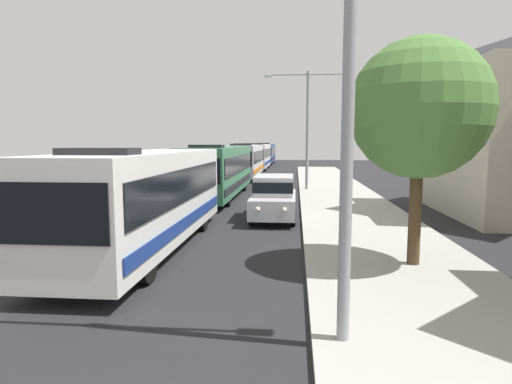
# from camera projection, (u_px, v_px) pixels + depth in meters

# --- Properties ---
(bus_lead) EXTENTS (2.58, 10.59, 3.21)m
(bus_lead) POSITION_uv_depth(u_px,v_px,m) (147.00, 196.00, 13.35)
(bus_lead) COLOR silver
(bus_lead) RESTS_ON ground_plane
(bus_second_in_line) EXTENTS (2.58, 12.35, 3.21)m
(bus_second_in_line) POSITION_uv_depth(u_px,v_px,m) (219.00, 169.00, 26.10)
(bus_second_in_line) COLOR #33724C
(bus_second_in_line) RESTS_ON ground_plane
(bus_middle) EXTENTS (2.58, 10.85, 3.21)m
(bus_middle) POSITION_uv_depth(u_px,v_px,m) (245.00, 160.00, 39.68)
(bus_middle) COLOR silver
(bus_middle) RESTS_ON ground_plane
(bus_fourth_in_line) EXTENTS (2.58, 11.42, 3.21)m
(bus_fourth_in_line) POSITION_uv_depth(u_px,v_px,m) (258.00, 156.00, 52.73)
(bus_fourth_in_line) COLOR silver
(bus_fourth_in_line) RESTS_ON ground_plane
(bus_rear) EXTENTS (2.58, 12.41, 3.21)m
(bus_rear) POSITION_uv_depth(u_px,v_px,m) (265.00, 153.00, 65.86)
(bus_rear) COLOR #284C8C
(bus_rear) RESTS_ON ground_plane
(white_suv) EXTENTS (1.86, 4.71, 1.90)m
(white_suv) POSITION_uv_depth(u_px,v_px,m) (274.00, 196.00, 18.59)
(white_suv) COLOR #B7B7BC
(white_suv) RESTS_ON ground_plane
(box_truck_oncoming) EXTENTS (2.35, 7.49, 3.15)m
(box_truck_oncoming) POSITION_uv_depth(u_px,v_px,m) (243.00, 153.00, 65.12)
(box_truck_oncoming) COLOR maroon
(box_truck_oncoming) RESTS_ON ground_plane
(streetlamp_near) EXTENTS (6.29, 0.28, 7.55)m
(streetlamp_near) POSITION_uv_depth(u_px,v_px,m) (350.00, 42.00, 6.48)
(streetlamp_near) COLOR gray
(streetlamp_near) RESTS_ON sidewalk
(streetlamp_mid) EXTENTS (5.92, 0.28, 7.88)m
(streetlamp_mid) POSITION_uv_depth(u_px,v_px,m) (308.00, 117.00, 28.95)
(streetlamp_mid) COLOR gray
(streetlamp_mid) RESTS_ON sidewalk
(roadside_tree) EXTENTS (3.57, 3.57, 5.82)m
(roadside_tree) POSITION_uv_depth(u_px,v_px,m) (419.00, 109.00, 10.89)
(roadside_tree) COLOR #4C3823
(roadside_tree) RESTS_ON sidewalk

